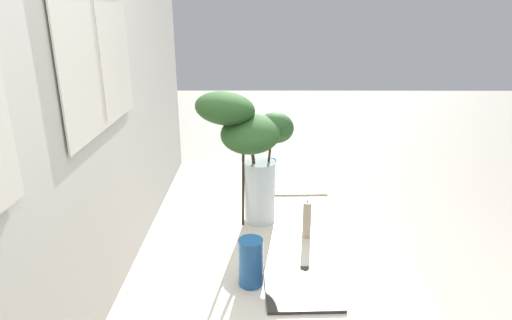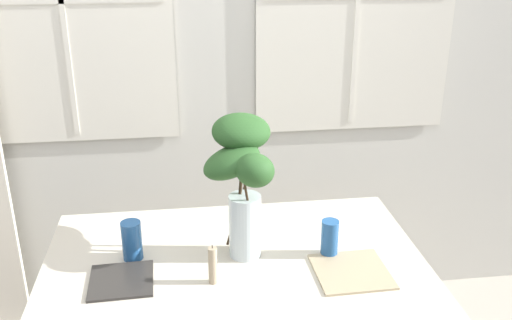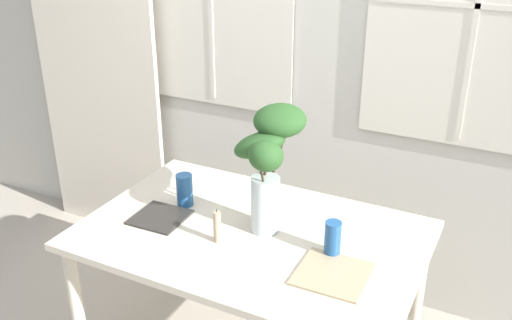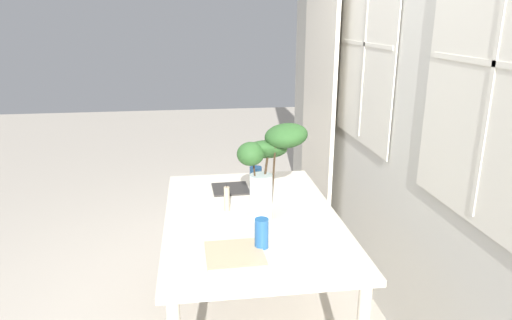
# 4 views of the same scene
# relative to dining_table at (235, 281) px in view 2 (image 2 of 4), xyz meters

# --- Properties ---
(back_wall_with_windows) EXTENTS (5.47, 0.14, 2.86)m
(back_wall_with_windows) POSITION_rel_dining_table_xyz_m (0.00, 0.90, 0.76)
(back_wall_with_windows) COLOR beige
(back_wall_with_windows) RESTS_ON ground
(dining_table) EXTENTS (1.41, 0.92, 0.76)m
(dining_table) POSITION_rel_dining_table_xyz_m (0.00, 0.00, 0.00)
(dining_table) COLOR beige
(dining_table) RESTS_ON ground
(vase_with_branches) EXTENTS (0.33, 0.40, 0.52)m
(vase_with_branches) POSITION_rel_dining_table_xyz_m (0.04, 0.09, 0.41)
(vase_with_branches) COLOR silver
(vase_with_branches) RESTS_ON dining_table
(drinking_glass_blue_left) EXTENTS (0.07, 0.07, 0.15)m
(drinking_glass_blue_left) POSITION_rel_dining_table_xyz_m (-0.37, 0.07, 0.16)
(drinking_glass_blue_left) COLOR #235693
(drinking_glass_blue_left) RESTS_ON dining_table
(drinking_glass_blue_right) EXTENTS (0.07, 0.07, 0.14)m
(drinking_glass_blue_right) POSITION_rel_dining_table_xyz_m (0.36, -0.00, 0.16)
(drinking_glass_blue_right) COLOR #235693
(drinking_glass_blue_right) RESTS_ON dining_table
(plate_square_left) EXTENTS (0.23, 0.23, 0.01)m
(plate_square_left) POSITION_rel_dining_table_xyz_m (-0.41, -0.08, 0.09)
(plate_square_left) COLOR #2D2B28
(plate_square_left) RESTS_ON dining_table
(plate_square_right) EXTENTS (0.27, 0.27, 0.01)m
(plate_square_right) POSITION_rel_dining_table_xyz_m (0.41, -0.13, 0.09)
(plate_square_right) COLOR tan
(plate_square_right) RESTS_ON dining_table
(pillar_candle) EXTENTS (0.03, 0.03, 0.15)m
(pillar_candle) POSITION_rel_dining_table_xyz_m (-0.09, -0.13, 0.16)
(pillar_candle) COLOR tan
(pillar_candle) RESTS_ON dining_table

